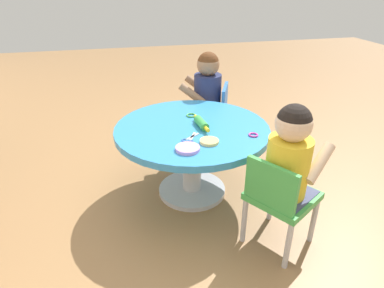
{
  "coord_description": "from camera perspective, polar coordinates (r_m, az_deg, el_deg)",
  "views": [
    {
      "loc": [
        -1.77,
        0.42,
        1.3
      ],
      "look_at": [
        0.0,
        0.0,
        0.36
      ],
      "focal_mm": 30.94,
      "sensor_mm": 36.0,
      "label": 1
    }
  ],
  "objects": [
    {
      "name": "child_chair_right",
      "position": [
        2.65,
        3.36,
        5.26
      ],
      "size": [
        0.4,
        0.4,
        0.54
      ],
      "color": "#B7B7BC",
      "rests_on": "ground"
    },
    {
      "name": "craft_table",
      "position": [
        2.05,
        0.0,
        0.32
      ],
      "size": [
        0.94,
        0.94,
        0.48
      ],
      "color": "silver",
      "rests_on": "ground"
    },
    {
      "name": "cookie_cutter_1",
      "position": [
        2.15,
        -0.13,
        4.98
      ],
      "size": [
        0.07,
        0.07,
        0.01
      ],
      "primitive_type": "torus",
      "color": "#4CB259",
      "rests_on": "craft_table"
    },
    {
      "name": "playdough_blob_1",
      "position": [
        1.81,
        3.0,
        0.46
      ],
      "size": [
        0.1,
        0.1,
        0.02
      ],
      "primitive_type": "cylinder",
      "color": "#F2CC72",
      "rests_on": "craft_table"
    },
    {
      "name": "playdough_blob_0",
      "position": [
        1.73,
        -0.75,
        -0.77
      ],
      "size": [
        0.13,
        0.13,
        0.02
      ],
      "primitive_type": "cylinder",
      "color": "#CC99E5",
      "rests_on": "craft_table"
    },
    {
      "name": "ground_plane",
      "position": [
        2.24,
        0.0,
        -8.16
      ],
      "size": [
        10.0,
        10.0,
        0.0
      ],
      "primitive_type": "plane",
      "color": "#9E7247"
    },
    {
      "name": "rolling_pin",
      "position": [
        1.99,
        1.63,
        3.63
      ],
      "size": [
        0.23,
        0.06,
        0.05
      ],
      "color": "green",
      "rests_on": "craft_table"
    },
    {
      "name": "child_chair_left",
      "position": [
        1.73,
        14.79,
        -8.9
      ],
      "size": [
        0.41,
        0.41,
        0.54
      ],
      "color": "#B7B7BC",
      "rests_on": "ground"
    },
    {
      "name": "seated_child_left",
      "position": [
        1.64,
        16.45,
        -1.86
      ],
      "size": [
        0.41,
        0.44,
        0.51
      ],
      "color": "#3F4772",
      "rests_on": "ground"
    },
    {
      "name": "cookie_cutter_0",
      "position": [
        1.92,
        10.53,
        1.56
      ],
      "size": [
        0.06,
        0.06,
        0.01
      ],
      "primitive_type": "torus",
      "color": "#D83FA5",
      "rests_on": "craft_table"
    },
    {
      "name": "craft_scissors",
      "position": [
        1.84,
        -0.38,
        0.87
      ],
      "size": [
        0.14,
        0.13,
        0.01
      ],
      "color": "silver",
      "rests_on": "craft_table"
    },
    {
      "name": "seated_child_right",
      "position": [
        2.58,
        2.6,
        9.99
      ],
      "size": [
        0.39,
        0.43,
        0.51
      ],
      "color": "#3F4772",
      "rests_on": "ground"
    }
  ]
}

